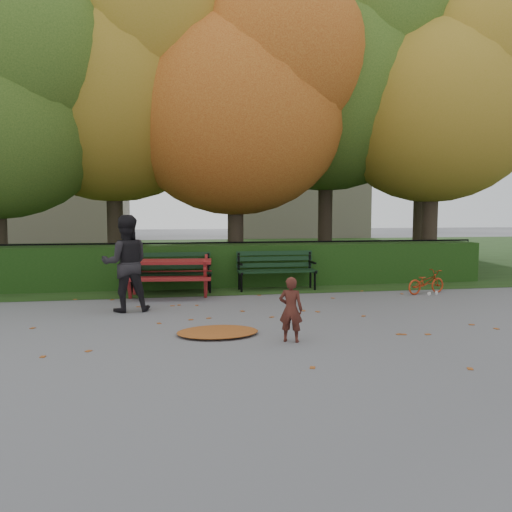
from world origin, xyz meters
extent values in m
plane|color=slate|center=(0.00, 0.00, 0.00)|extent=(90.00, 90.00, 0.00)
plane|color=#1B3311|center=(0.00, 14.00, 0.01)|extent=(90.00, 90.00, 0.00)
cube|color=#B7AB8F|center=(-9.00, 26.00, 7.50)|extent=(10.00, 7.00, 15.00)
cube|color=#B7AB8F|center=(8.00, 28.00, 6.00)|extent=(9.00, 6.00, 12.00)
cube|color=black|center=(0.00, 4.50, 0.50)|extent=(13.00, 0.90, 1.00)
cube|color=black|center=(0.00, 5.30, 0.08)|extent=(14.00, 0.04, 0.04)
cube|color=black|center=(0.00, 5.30, 1.00)|extent=(14.00, 0.04, 0.04)
cylinder|color=black|center=(-3.00, 5.30, 0.50)|extent=(0.03, 0.03, 1.00)
cylinder|color=black|center=(0.00, 5.30, 0.50)|extent=(0.03, 0.03, 1.00)
cylinder|color=black|center=(3.00, 5.30, 0.50)|extent=(0.03, 0.03, 1.00)
cylinder|color=black|center=(6.50, 5.30, 0.50)|extent=(0.03, 0.03, 1.00)
sphere|color=#2E4D18|center=(-4.52, 5.10, 5.38)|extent=(4.20, 4.20, 4.20)
cylinder|color=#2F251C|center=(-2.80, 7.00, 1.57)|extent=(0.44, 0.44, 3.15)
ellipsoid|color=olive|center=(-2.80, 7.00, 4.95)|extent=(6.40, 6.40, 5.76)
sphere|color=olive|center=(-1.68, 6.20, 6.39)|extent=(4.80, 4.80, 4.80)
cylinder|color=#2F251C|center=(0.50, 6.20, 1.40)|extent=(0.44, 0.44, 2.80)
ellipsoid|color=#9A320D|center=(0.50, 6.20, 4.40)|extent=(6.00, 6.00, 5.40)
sphere|color=#9A320D|center=(1.55, 5.45, 5.75)|extent=(4.50, 4.50, 4.50)
cylinder|color=#2F251C|center=(3.50, 7.50, 1.75)|extent=(0.44, 0.44, 3.50)
ellipsoid|color=#2E4D18|center=(3.50, 7.50, 5.50)|extent=(6.80, 6.80, 6.12)
sphere|color=#2E4D18|center=(4.69, 6.65, 7.03)|extent=(5.10, 5.10, 5.10)
cylinder|color=#2F251C|center=(6.20, 6.00, 1.49)|extent=(0.44, 0.44, 2.97)
ellipsoid|color=olive|center=(6.20, 6.00, 4.68)|extent=(5.80, 5.80, 5.22)
sphere|color=olive|center=(7.21, 5.28, 5.98)|extent=(4.35, 4.35, 4.35)
cylinder|color=#2F251C|center=(8.00, 10.00, 1.57)|extent=(0.44, 0.44, 3.15)
ellipsoid|color=#2E4D18|center=(8.00, 10.00, 4.95)|extent=(6.00, 6.00, 5.40)
sphere|color=#2E4D18|center=(9.05, 9.25, 6.30)|extent=(4.50, 4.50, 4.50)
cube|color=black|center=(-1.30, 3.42, 0.44)|extent=(1.80, 0.12, 0.04)
cube|color=black|center=(-1.30, 3.60, 0.44)|extent=(1.80, 0.12, 0.04)
cube|color=black|center=(-1.30, 3.78, 0.44)|extent=(1.80, 0.12, 0.04)
cube|color=black|center=(-1.30, 3.87, 0.55)|extent=(1.80, 0.05, 0.10)
cube|color=black|center=(-1.30, 3.87, 0.70)|extent=(1.80, 0.05, 0.10)
cube|color=black|center=(-1.30, 3.87, 0.83)|extent=(1.80, 0.05, 0.10)
cube|color=black|center=(-2.15, 3.60, 0.42)|extent=(0.05, 0.55, 0.06)
cube|color=black|center=(-2.15, 3.87, 0.65)|extent=(0.05, 0.05, 0.41)
cylinder|color=black|center=(-2.15, 3.42, 0.22)|extent=(0.05, 0.05, 0.44)
cylinder|color=black|center=(-2.15, 3.78, 0.22)|extent=(0.05, 0.05, 0.44)
cube|color=black|center=(-2.15, 3.62, 0.62)|extent=(0.05, 0.45, 0.04)
cube|color=black|center=(-0.45, 3.60, 0.42)|extent=(0.05, 0.55, 0.06)
cube|color=black|center=(-0.45, 3.87, 0.65)|extent=(0.05, 0.05, 0.41)
cylinder|color=black|center=(-0.45, 3.42, 0.22)|extent=(0.05, 0.05, 0.44)
cylinder|color=black|center=(-0.45, 3.78, 0.22)|extent=(0.05, 0.05, 0.44)
cube|color=black|center=(-0.45, 3.62, 0.62)|extent=(0.05, 0.45, 0.04)
cube|color=black|center=(1.10, 3.42, 0.44)|extent=(1.80, 0.12, 0.04)
cube|color=black|center=(1.10, 3.60, 0.44)|extent=(1.80, 0.12, 0.04)
cube|color=black|center=(1.10, 3.78, 0.44)|extent=(1.80, 0.12, 0.04)
cube|color=black|center=(1.10, 3.87, 0.55)|extent=(1.80, 0.05, 0.10)
cube|color=black|center=(1.10, 3.87, 0.70)|extent=(1.80, 0.05, 0.10)
cube|color=black|center=(1.10, 3.87, 0.83)|extent=(1.80, 0.05, 0.10)
cube|color=black|center=(0.25, 3.60, 0.42)|extent=(0.05, 0.55, 0.06)
cube|color=black|center=(0.25, 3.87, 0.65)|extent=(0.05, 0.05, 0.41)
cylinder|color=black|center=(0.25, 3.42, 0.22)|extent=(0.05, 0.05, 0.44)
cylinder|color=black|center=(0.25, 3.78, 0.22)|extent=(0.05, 0.05, 0.44)
cube|color=black|center=(0.25, 3.62, 0.62)|extent=(0.05, 0.45, 0.04)
cube|color=black|center=(1.95, 3.60, 0.42)|extent=(0.05, 0.55, 0.06)
cube|color=black|center=(1.95, 3.87, 0.65)|extent=(0.05, 0.05, 0.41)
cylinder|color=black|center=(1.95, 3.42, 0.22)|extent=(0.05, 0.05, 0.44)
cylinder|color=black|center=(1.95, 3.78, 0.22)|extent=(0.05, 0.05, 0.44)
cube|color=black|center=(1.95, 3.62, 0.62)|extent=(0.05, 0.45, 0.04)
cube|color=maroon|center=(-1.34, 3.20, 0.74)|extent=(1.86, 0.92, 0.06)
cube|color=maroon|center=(-1.40, 2.61, 0.44)|extent=(1.81, 0.42, 0.05)
cube|color=maroon|center=(-1.28, 3.79, 0.44)|extent=(1.81, 0.42, 0.05)
cube|color=maroon|center=(-2.15, 2.83, 0.40)|extent=(0.11, 0.52, 0.87)
cube|color=maroon|center=(-2.07, 3.72, 0.40)|extent=(0.11, 0.52, 0.87)
cube|color=maroon|center=(-2.11, 3.28, 0.66)|extent=(0.19, 1.34, 0.06)
cube|color=maroon|center=(-0.61, 2.68, 0.40)|extent=(0.11, 0.52, 0.87)
cube|color=maroon|center=(-0.52, 3.57, 0.40)|extent=(0.11, 0.52, 0.87)
cube|color=maroon|center=(-0.57, 3.12, 0.66)|extent=(0.19, 1.34, 0.06)
cube|color=maroon|center=(-1.34, 3.20, 0.40)|extent=(1.59, 0.22, 0.06)
ellipsoid|color=brown|center=(-0.66, -0.33, 0.04)|extent=(1.34, 1.06, 0.08)
imported|color=#471D16|center=(0.30, -0.90, 0.45)|extent=(0.39, 0.33, 0.90)
imported|color=black|center=(-2.10, 1.68, 0.87)|extent=(0.92, 0.76, 1.74)
imported|color=#AB2C0F|center=(4.20, 2.50, 0.26)|extent=(1.05, 0.60, 0.52)
camera|label=1|loc=(-1.36, -7.48, 1.79)|focal=35.00mm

